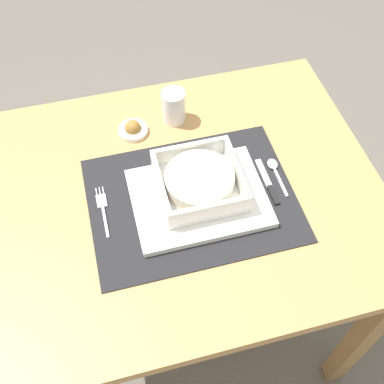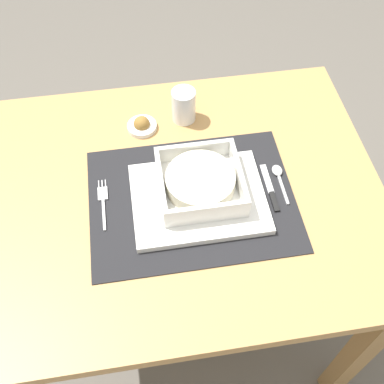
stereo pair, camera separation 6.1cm
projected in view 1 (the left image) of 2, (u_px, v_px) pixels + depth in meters
name	position (u px, v px, depth m)	size (l,w,h in m)	color
ground_plane	(185.00, 312.00, 1.65)	(6.00, 6.00, 0.00)	#59544C
dining_table	(181.00, 217.00, 1.16)	(0.92, 0.74, 0.71)	#B2844C
placemat	(192.00, 199.00, 1.06)	(0.46, 0.35, 0.00)	black
serving_plate	(199.00, 198.00, 1.05)	(0.29, 0.23, 0.02)	white
porridge_bowl	(199.00, 182.00, 1.04)	(0.18, 0.18, 0.06)	white
fork	(103.00, 207.00, 1.04)	(0.02, 0.14, 0.00)	silver
spoon	(274.00, 168.00, 1.11)	(0.02, 0.11, 0.01)	silver
butter_knife	(268.00, 184.00, 1.08)	(0.01, 0.14, 0.01)	black
bread_knife	(258.00, 184.00, 1.08)	(0.01, 0.13, 0.01)	#59331E
drinking_glass	(174.00, 108.00, 1.18)	(0.06, 0.06, 0.09)	white
condiment_saucer	(133.00, 129.00, 1.18)	(0.07, 0.07, 0.04)	white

